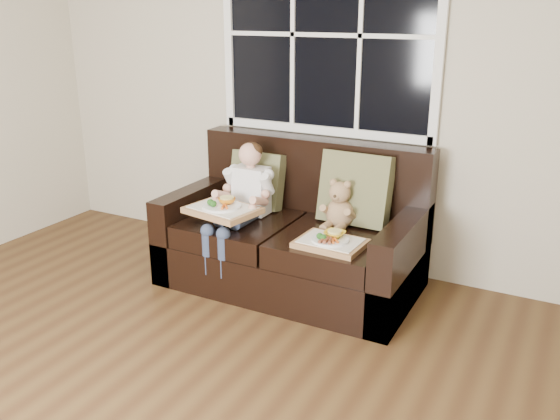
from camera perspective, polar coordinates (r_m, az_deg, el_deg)
The scene contains 8 objects.
window_back at distance 4.22m, azimuth 4.49°, elevation 16.46°, with size 1.62×0.04×1.37m.
loveseat at distance 4.09m, azimuth 1.41°, elevation -2.89°, with size 1.70×0.92×0.96m.
pillow_left at distance 4.28m, azimuth -2.23°, elevation 2.92°, with size 0.40×0.19×0.41m.
pillow_right at distance 3.96m, azimuth 7.27°, elevation 2.03°, with size 0.48×0.23×0.49m.
child at distance 4.04m, azimuth -3.48°, elevation 1.58°, with size 0.35×0.58×0.79m.
teddy_bear at distance 3.90m, azimuth 5.74°, elevation 0.23°, with size 0.20×0.25×0.33m.
tray_left at distance 3.91m, azimuth -5.53°, elevation 0.14°, with size 0.50×0.41×0.10m.
tray_right at distance 3.62m, azimuth 4.92°, elevation -3.04°, with size 0.42×0.33×0.09m.
Camera 1 is at (1.84, -1.39, 1.83)m, focal length 38.00 mm.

